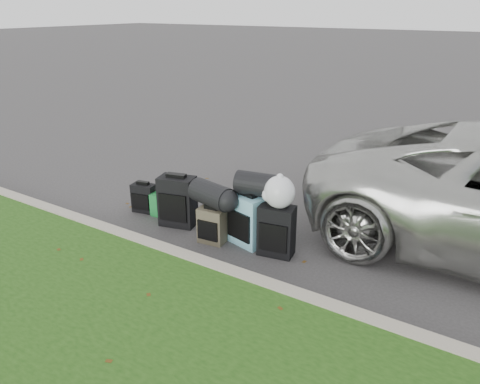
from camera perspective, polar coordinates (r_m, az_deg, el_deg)
The scene contains 12 objects.
ground at distance 6.45m, azimuth -0.22°, elevation -5.28°, with size 120.00×120.00×0.00m, color #383535.
curb at distance 5.70m, azimuth -5.76°, elevation -8.43°, with size 120.00×0.18×0.15m, color #9E937F.
suitcase_small_black at distance 7.23m, azimuth -11.62°, elevation -0.72°, with size 0.35×0.19×0.44m, color black.
suitcase_large_black_left at distance 6.67m, azimuth -7.63°, elevation -1.11°, with size 0.50×0.30×0.72m, color black.
suitcase_olive at distance 6.18m, azimuth -3.44°, elevation -4.09°, with size 0.35×0.22×0.48m, color #3D3829.
suitcase_teal at distance 6.09m, azimuth 0.90°, elevation -3.42°, with size 0.48×0.28×0.68m, color #5E97B2.
suitcase_large_black_right at distance 5.85m, azimuth 4.47°, elevation -4.72°, with size 0.44×0.26×0.65m, color black.
tote_green at distance 7.07m, azimuth -9.43°, elevation -1.52°, with size 0.30×0.24×0.34m, color #1B7C34.
tote_navy at distance 6.94m, azimuth -1.94°, elevation -1.76°, with size 0.30×0.24×0.32m, color #16184D.
duffel_left at distance 6.11m, azimuth -3.47°, elevation -0.31°, with size 0.32×0.32×0.59m, color black.
duffel_right at distance 5.90m, azimuth 2.16°, elevation 0.94°, with size 0.31×0.31×0.55m, color black.
trash_bag at distance 5.64m, azimuth 4.83°, elevation -0.01°, with size 0.38×0.38×0.38m, color silver.
Camera 1 is at (3.13, -4.81, 2.94)m, focal length 35.00 mm.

